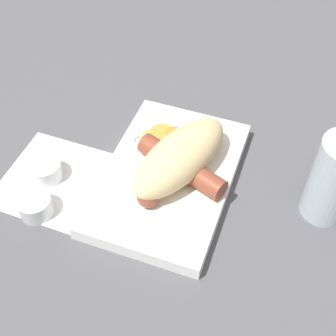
{
  "coord_description": "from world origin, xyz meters",
  "views": [
    {
      "loc": [
        0.4,
        0.14,
        0.53
      ],
      "look_at": [
        0.0,
        0.0,
        0.03
      ],
      "focal_mm": 50.0,
      "sensor_mm": 36.0,
      "label": 1
    }
  ],
  "objects_px": {
    "food_tray": "(168,178)",
    "condiment_cup_near": "(46,172)",
    "sausage": "(181,166)",
    "drink_glass": "(334,180)",
    "bread_roll": "(180,157)",
    "condiment_cup_far": "(36,207)"
  },
  "relations": [
    {
      "from": "food_tray",
      "to": "condiment_cup_near",
      "type": "height_order",
      "value": "condiment_cup_near"
    },
    {
      "from": "food_tray",
      "to": "sausage",
      "type": "xyz_separation_m",
      "value": [
        -0.01,
        0.02,
        0.03
      ]
    },
    {
      "from": "sausage",
      "to": "condiment_cup_near",
      "type": "xyz_separation_m",
      "value": [
        0.06,
        -0.19,
        -0.03
      ]
    },
    {
      "from": "drink_glass",
      "to": "bread_roll",
      "type": "bearing_deg",
      "value": -84.16
    },
    {
      "from": "sausage",
      "to": "condiment_cup_far",
      "type": "xyz_separation_m",
      "value": [
        0.12,
        -0.17,
        -0.03
      ]
    },
    {
      "from": "condiment_cup_near",
      "to": "drink_glass",
      "type": "xyz_separation_m",
      "value": [
        -0.08,
        0.39,
        0.05
      ]
    },
    {
      "from": "food_tray",
      "to": "drink_glass",
      "type": "height_order",
      "value": "drink_glass"
    },
    {
      "from": "food_tray",
      "to": "bread_roll",
      "type": "relative_size",
      "value": 1.4
    },
    {
      "from": "condiment_cup_far",
      "to": "drink_glass",
      "type": "bearing_deg",
      "value": 110.68
    },
    {
      "from": "food_tray",
      "to": "condiment_cup_near",
      "type": "distance_m",
      "value": 0.18
    },
    {
      "from": "bread_roll",
      "to": "sausage",
      "type": "distance_m",
      "value": 0.02
    },
    {
      "from": "food_tray",
      "to": "sausage",
      "type": "distance_m",
      "value": 0.03
    },
    {
      "from": "food_tray",
      "to": "condiment_cup_far",
      "type": "height_order",
      "value": "condiment_cup_far"
    },
    {
      "from": "bread_roll",
      "to": "condiment_cup_near",
      "type": "relative_size",
      "value": 4.11
    },
    {
      "from": "food_tray",
      "to": "condiment_cup_far",
      "type": "xyz_separation_m",
      "value": [
        0.11,
        -0.15,
        0.0
      ]
    },
    {
      "from": "food_tray",
      "to": "drink_glass",
      "type": "bearing_deg",
      "value": 97.53
    },
    {
      "from": "condiment_cup_far",
      "to": "sausage",
      "type": "bearing_deg",
      "value": 124.32
    },
    {
      "from": "bread_roll",
      "to": "condiment_cup_far",
      "type": "height_order",
      "value": "bread_roll"
    },
    {
      "from": "food_tray",
      "to": "drink_glass",
      "type": "distance_m",
      "value": 0.22
    },
    {
      "from": "condiment_cup_far",
      "to": "drink_glass",
      "type": "xyz_separation_m",
      "value": [
        -0.14,
        0.37,
        0.05
      ]
    },
    {
      "from": "bread_roll",
      "to": "sausage",
      "type": "relative_size",
      "value": 1.17
    },
    {
      "from": "condiment_cup_near",
      "to": "condiment_cup_far",
      "type": "height_order",
      "value": "same"
    }
  ]
}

